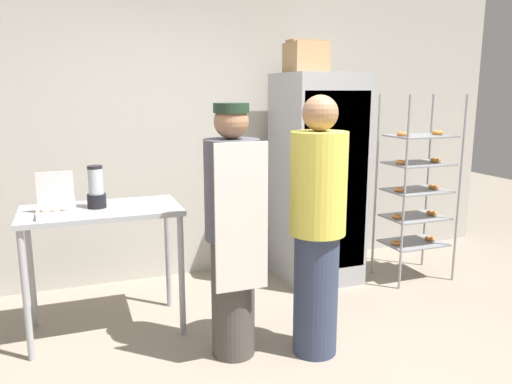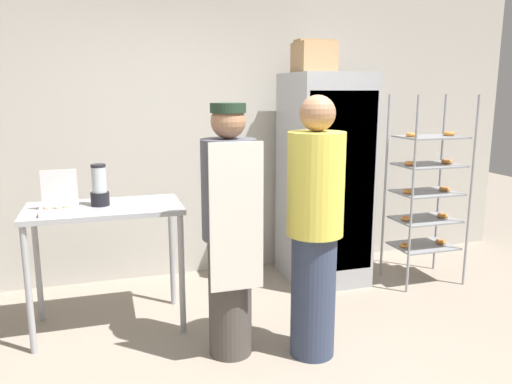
% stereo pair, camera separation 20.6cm
% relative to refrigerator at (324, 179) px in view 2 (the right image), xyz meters
% --- Properties ---
extents(back_wall, '(6.40, 0.12, 2.96)m').
position_rel_refrigerator_xyz_m(back_wall, '(-0.89, 0.56, 0.53)').
color(back_wall, '#B7B2A8').
rests_on(back_wall, ground_plane).
extents(refrigerator, '(0.68, 0.77, 1.90)m').
position_rel_refrigerator_xyz_m(refrigerator, '(0.00, 0.00, 0.00)').
color(refrigerator, '#9EA0A5').
rests_on(refrigerator, ground_plane).
extents(baking_rack, '(0.62, 0.46, 1.72)m').
position_rel_refrigerator_xyz_m(baking_rack, '(0.87, -0.34, -0.10)').
color(baking_rack, '#93969B').
rests_on(baking_rack, ground_plane).
extents(prep_counter, '(1.10, 0.60, 0.93)m').
position_rel_refrigerator_xyz_m(prep_counter, '(-1.94, -0.45, -0.14)').
color(prep_counter, '#9EA0A5').
rests_on(prep_counter, ground_plane).
extents(donut_box, '(0.24, 0.24, 0.28)m').
position_rel_refrigerator_xyz_m(donut_box, '(-2.24, -0.57, 0.03)').
color(donut_box, silver).
rests_on(donut_box, prep_counter).
extents(blender_pitcher, '(0.13, 0.13, 0.30)m').
position_rel_refrigerator_xyz_m(blender_pitcher, '(-1.97, -0.42, 0.11)').
color(blender_pitcher, black).
rests_on(blender_pitcher, prep_counter).
extents(cardboard_storage_box, '(0.33, 0.32, 0.28)m').
position_rel_refrigerator_xyz_m(cardboard_storage_box, '(-0.10, 0.07, 1.09)').
color(cardboard_storage_box, tan).
rests_on(cardboard_storage_box, refrigerator).
extents(person_baker, '(0.35, 0.37, 1.67)m').
position_rel_refrigerator_xyz_m(person_baker, '(-1.17, -1.10, -0.08)').
color(person_baker, '#47423D').
rests_on(person_baker, ground_plane).
extents(person_customer, '(0.37, 0.37, 1.73)m').
position_rel_refrigerator_xyz_m(person_customer, '(-0.65, -1.27, -0.07)').
color(person_customer, '#333D56').
rests_on(person_customer, ground_plane).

